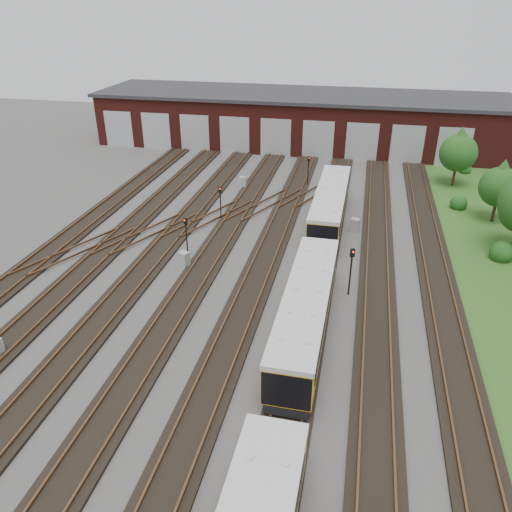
# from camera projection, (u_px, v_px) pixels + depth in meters

# --- Properties ---
(ground) EXTENTS (120.00, 120.00, 0.00)m
(ground) POSITION_uv_depth(u_px,v_px,m) (207.00, 316.00, 30.06)
(ground) COLOR #413F3C
(ground) RESTS_ON ground
(track_network) EXTENTS (30.40, 70.00, 0.33)m
(track_network) POSITION_uv_depth(u_px,v_px,m) (207.00, 309.00, 30.55)
(track_network) COLOR black
(track_network) RESTS_ON ground
(maintenance_shed) EXTENTS (51.00, 12.50, 6.35)m
(maintenance_shed) POSITION_uv_depth(u_px,v_px,m) (300.00, 119.00, 63.13)
(maintenance_shed) COLOR #4F1813
(maintenance_shed) RESTS_ON ground
(grass_verge) EXTENTS (8.00, 55.00, 0.05)m
(grass_verge) POSITION_uv_depth(u_px,v_px,m) (507.00, 269.00, 35.13)
(grass_verge) COLOR #23511B
(grass_verge) RESTS_ON ground
(metro_train) EXTENTS (2.48, 45.24, 2.73)m
(metro_train) POSITION_uv_depth(u_px,v_px,m) (306.00, 311.00, 27.53)
(metro_train) COLOR black
(metro_train) RESTS_ON ground
(signal_mast_0) EXTENTS (0.28, 0.27, 3.02)m
(signal_mast_0) POSITION_uv_depth(u_px,v_px,m) (186.00, 232.00, 36.15)
(signal_mast_0) COLOR black
(signal_mast_0) RESTS_ON ground
(signal_mast_1) EXTENTS (0.29, 0.27, 3.00)m
(signal_mast_1) POSITION_uv_depth(u_px,v_px,m) (220.00, 199.00, 42.02)
(signal_mast_1) COLOR black
(signal_mast_1) RESTS_ON ground
(signal_mast_2) EXTENTS (0.28, 0.27, 3.07)m
(signal_mast_2) POSITION_uv_depth(u_px,v_px,m) (308.00, 167.00, 49.57)
(signal_mast_2) COLOR black
(signal_mast_2) RESTS_ON ground
(signal_mast_3) EXTENTS (0.31, 0.30, 3.30)m
(signal_mast_3) POSITION_uv_depth(u_px,v_px,m) (351.00, 266.00, 31.27)
(signal_mast_3) COLOR black
(signal_mast_3) RESTS_ON ground
(relay_cabinet_1) EXTENTS (0.70, 0.60, 1.12)m
(relay_cabinet_1) POSITION_uv_depth(u_px,v_px,m) (243.00, 182.00, 49.78)
(relay_cabinet_1) COLOR #9D9FA1
(relay_cabinet_1) RESTS_ON ground
(relay_cabinet_2) EXTENTS (0.86, 0.80, 1.14)m
(relay_cabinet_2) POSITION_uv_depth(u_px,v_px,m) (184.00, 259.00, 35.30)
(relay_cabinet_2) COLOR #9D9FA1
(relay_cabinet_2) RESTS_ON ground
(relay_cabinet_3) EXTENTS (0.84, 0.78, 1.13)m
(relay_cabinet_3) POSITION_uv_depth(u_px,v_px,m) (355.00, 225.00, 40.51)
(relay_cabinet_3) COLOR #9D9FA1
(relay_cabinet_3) RESTS_ON ground
(relay_cabinet_4) EXTENTS (0.58, 0.50, 0.88)m
(relay_cabinet_4) POSITION_uv_depth(u_px,v_px,m) (314.00, 261.00, 35.37)
(relay_cabinet_4) COLOR #9D9FA1
(relay_cabinet_4) RESTS_ON ground
(tree_0) EXTENTS (3.62, 3.62, 6.00)m
(tree_0) POSITION_uv_depth(u_px,v_px,m) (459.00, 149.00, 48.67)
(tree_0) COLOR #311F16
(tree_0) RESTS_ON ground
(tree_1) EXTENTS (3.31, 3.31, 5.49)m
(tree_1) POSITION_uv_depth(u_px,v_px,m) (501.00, 182.00, 40.93)
(tree_1) COLOR #311F16
(tree_1) RESTS_ON ground
(bush_0) EXTENTS (1.71, 1.71, 1.71)m
(bush_0) POSITION_uv_depth(u_px,v_px,m) (503.00, 249.00, 36.07)
(bush_0) COLOR #1B4614
(bush_0) RESTS_ON ground
(bush_1) EXTENTS (1.49, 1.49, 1.49)m
(bush_1) POSITION_uv_depth(u_px,v_px,m) (459.00, 201.00, 44.78)
(bush_1) COLOR #1B4614
(bush_1) RESTS_ON ground
(bush_2) EXTENTS (1.23, 1.23, 1.23)m
(bush_2) POSITION_uv_depth(u_px,v_px,m) (466.00, 168.00, 53.77)
(bush_2) COLOR #1B4614
(bush_2) RESTS_ON ground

